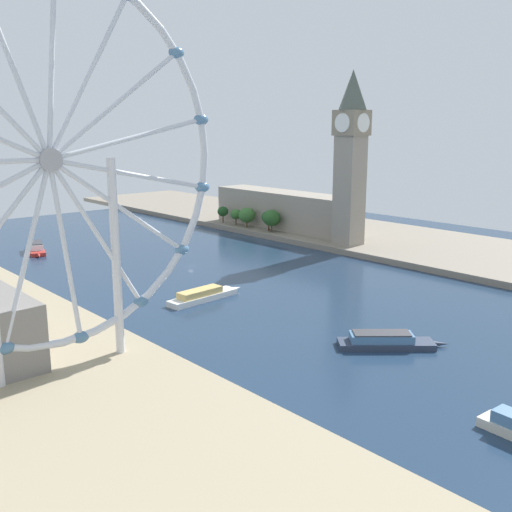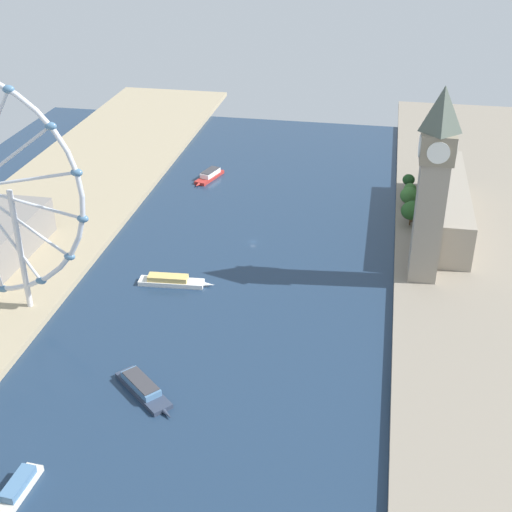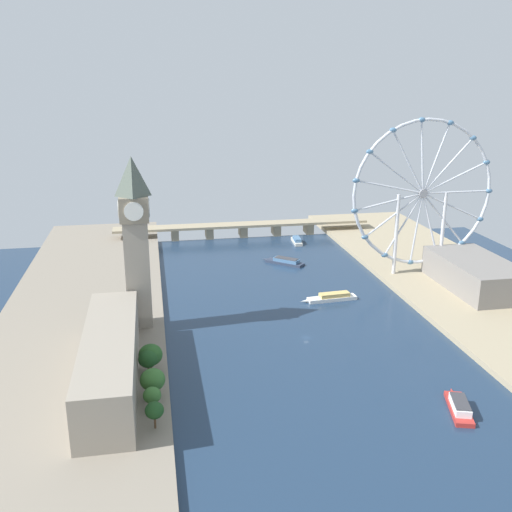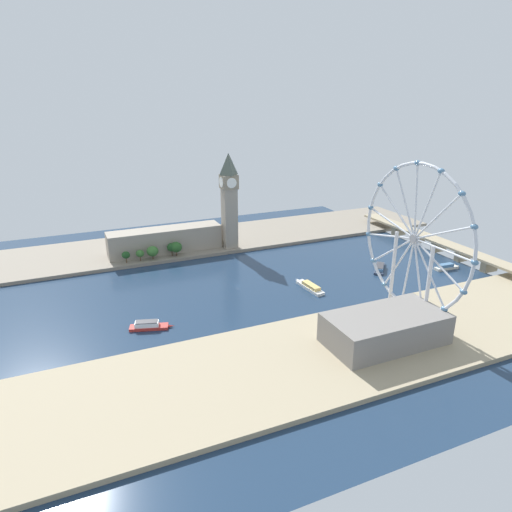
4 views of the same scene
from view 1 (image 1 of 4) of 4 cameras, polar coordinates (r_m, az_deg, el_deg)
name	(u,v)px [view 1 (image 1 of 4)]	position (r m, az deg, el deg)	size (l,w,h in m)	color
ground_plane	(191,266)	(282.24, -6.30, -0.95)	(404.11, 404.11, 0.00)	#1E334C
riverbank_left	(350,233)	(360.94, 8.99, 2.18)	(90.00, 520.00, 3.00)	gray
clock_tower	(351,156)	(313.96, 9.08, 9.47)	(15.40, 15.40, 89.40)	gray
parliament_block	(285,210)	(366.63, 2.80, 4.47)	(22.00, 104.18, 22.09)	gray
tree_row_embankment	(255,216)	(361.96, -0.12, 3.87)	(11.20, 53.69, 13.14)	#513823
ferris_wheel	(49,163)	(154.42, -19.24, 8.44)	(97.98, 3.20, 102.54)	silver
tour_boat_0	(385,341)	(184.03, 12.32, -7.97)	(28.36, 25.79, 4.63)	#2D384C
tour_boat_1	(36,248)	(330.40, -20.38, 0.70)	(14.09, 28.79, 5.34)	#B22D28
tour_boat_3	(203,295)	(227.00, -5.10, -3.78)	(35.54, 8.87, 4.58)	white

